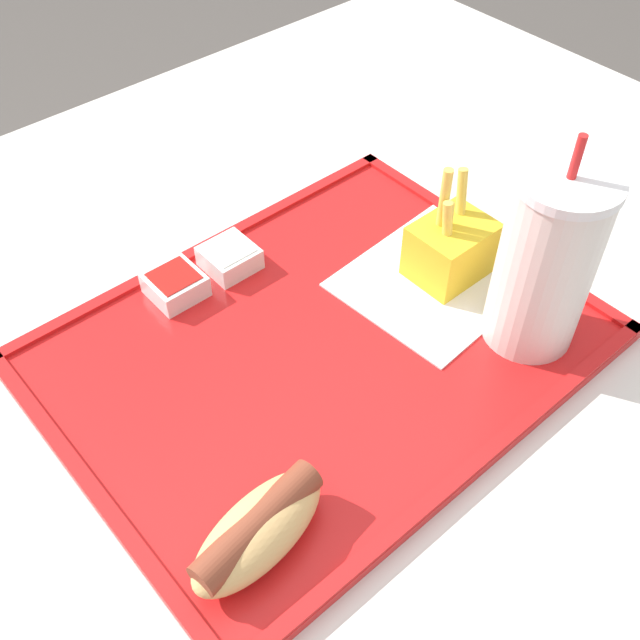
# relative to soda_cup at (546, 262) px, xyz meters

# --- Properties ---
(dining_table) EXTENTS (1.23, 1.00, 0.71)m
(dining_table) POSITION_rel_soda_cup_xyz_m (0.14, -0.11, -0.45)
(dining_table) COLOR beige
(dining_table) RESTS_ON ground_plane
(food_tray) EXTENTS (0.45, 0.35, 0.01)m
(food_tray) POSITION_rel_soda_cup_xyz_m (0.15, -0.11, -0.09)
(food_tray) COLOR red
(food_tray) RESTS_ON dining_table
(paper_napkin) EXTENTS (0.18, 0.16, 0.00)m
(paper_napkin) POSITION_rel_soda_cup_xyz_m (0.01, -0.10, -0.08)
(paper_napkin) COLOR white
(paper_napkin) RESTS_ON food_tray
(soda_cup) EXTENTS (0.08, 0.08, 0.20)m
(soda_cup) POSITION_rel_soda_cup_xyz_m (0.00, 0.00, 0.00)
(soda_cup) COLOR silver
(soda_cup) RESTS_ON food_tray
(hot_dog_far) EXTENTS (0.12, 0.06, 0.04)m
(hot_dog_far) POSITION_rel_soda_cup_xyz_m (0.30, 0.01, -0.06)
(hot_dog_far) COLOR tan
(hot_dog_far) RESTS_ON food_tray
(fries_carton) EXTENTS (0.07, 0.06, 0.11)m
(fries_carton) POSITION_rel_soda_cup_xyz_m (-0.00, -0.10, -0.05)
(fries_carton) COLOR gold
(fries_carton) RESTS_ON food_tray
(sauce_cup_mayo) EXTENTS (0.05, 0.05, 0.02)m
(sauce_cup_mayo) POSITION_rel_soda_cup_xyz_m (0.14, -0.24, -0.07)
(sauce_cup_mayo) COLOR silver
(sauce_cup_mayo) RESTS_ON food_tray
(sauce_cup_ketchup) EXTENTS (0.05, 0.05, 0.02)m
(sauce_cup_ketchup) POSITION_rel_soda_cup_xyz_m (0.20, -0.24, -0.07)
(sauce_cup_ketchup) COLOR silver
(sauce_cup_ketchup) RESTS_ON food_tray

